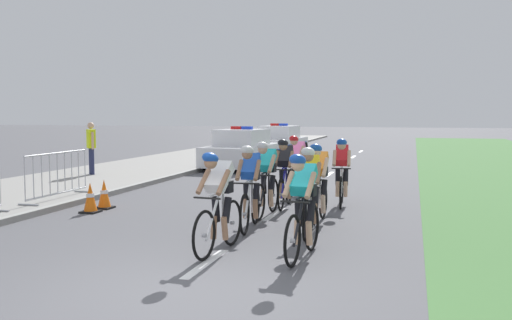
# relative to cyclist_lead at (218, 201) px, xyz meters

# --- Properties ---
(ground_plane) EXTENTS (160.00, 160.00, 0.00)m
(ground_plane) POSITION_rel_cyclist_lead_xyz_m (0.03, -2.11, -0.79)
(ground_plane) COLOR #56565B
(sidewalk_slab) EXTENTS (4.58, 60.00, 0.12)m
(sidewalk_slab) POSITION_rel_cyclist_lead_xyz_m (-6.81, 11.89, -0.73)
(sidewalk_slab) COLOR gray
(sidewalk_slab) RESTS_ON ground
(kerb_edge) EXTENTS (0.16, 60.00, 0.13)m
(kerb_edge) POSITION_rel_cyclist_lead_xyz_m (-4.60, 11.89, -0.72)
(kerb_edge) COLOR #9E9E99
(kerb_edge) RESTS_ON ground
(lane_markings_centre) EXTENTS (0.14, 29.60, 0.01)m
(lane_markings_centre) POSITION_rel_cyclist_lead_xyz_m (0.03, 9.39, -0.78)
(lane_markings_centre) COLOR white
(lane_markings_centre) RESTS_ON ground
(cyclist_lead) EXTENTS (0.45, 1.72, 1.56)m
(cyclist_lead) POSITION_rel_cyclist_lead_xyz_m (0.00, 0.00, 0.00)
(cyclist_lead) COLOR black
(cyclist_lead) RESTS_ON ground
(cyclist_second) EXTENTS (0.45, 1.72, 1.56)m
(cyclist_second) POSITION_rel_cyclist_lead_xyz_m (1.28, -0.00, 0.00)
(cyclist_second) COLOR black
(cyclist_second) RESTS_ON ground
(cyclist_third) EXTENTS (0.44, 1.72, 1.56)m
(cyclist_third) POSITION_rel_cyclist_lead_xyz_m (-0.02, 1.77, 0.00)
(cyclist_third) COLOR black
(cyclist_third) RESTS_ON ground
(cyclist_fourth) EXTENTS (0.43, 1.72, 1.56)m
(cyclist_fourth) POSITION_rel_cyclist_lead_xyz_m (1.09, 1.58, 0.00)
(cyclist_fourth) COLOR black
(cyclist_fourth) RESTS_ON ground
(cyclist_fifth) EXTENTS (0.42, 1.72, 1.56)m
(cyclist_fifth) POSITION_rel_cyclist_lead_xyz_m (-0.06, 3.10, 0.00)
(cyclist_fifth) COLOR black
(cyclist_fifth) RESTS_ON ground
(cyclist_sixth) EXTENTS (0.42, 1.72, 1.56)m
(cyclist_sixth) POSITION_rel_cyclist_lead_xyz_m (1.07, 2.64, 0.00)
(cyclist_sixth) COLOR black
(cyclist_sixth) RESTS_ON ground
(cyclist_seventh) EXTENTS (0.43, 1.72, 1.56)m
(cyclist_seventh) POSITION_rel_cyclist_lead_xyz_m (0.07, 4.25, 0.00)
(cyclist_seventh) COLOR black
(cyclist_seventh) RESTS_ON ground
(cyclist_eighth) EXTENTS (0.44, 1.72, 1.56)m
(cyclist_eighth) POSITION_rel_cyclist_lead_xyz_m (1.24, 4.85, 0.00)
(cyclist_eighth) COLOR black
(cyclist_eighth) RESTS_ON ground
(cyclist_ninth) EXTENTS (0.45, 1.72, 1.56)m
(cyclist_ninth) POSITION_rel_cyclist_lead_xyz_m (-0.07, 6.27, 0.00)
(cyclist_ninth) COLOR black
(cyclist_ninth) RESTS_ON ground
(police_car_nearest) EXTENTS (2.30, 4.54, 1.59)m
(police_car_nearest) POSITION_rel_cyclist_lead_xyz_m (-3.47, 12.68, -0.11)
(police_car_nearest) COLOR white
(police_car_nearest) RESTS_ON ground
(police_car_second) EXTENTS (2.18, 4.49, 1.59)m
(police_car_second) POSITION_rel_cyclist_lead_xyz_m (-3.47, 18.86, -0.11)
(police_car_second) COLOR white
(police_car_second) RESTS_ON ground
(crowd_barrier_middle) EXTENTS (0.51, 2.32, 1.07)m
(crowd_barrier_middle) POSITION_rel_cyclist_lead_xyz_m (-5.11, 3.39, -0.14)
(crowd_barrier_middle) COLOR #B7BABF
(crowd_barrier_middle) RESTS_ON sidewalk_slab
(traffic_cone_mid) EXTENTS (0.36, 0.36, 0.64)m
(traffic_cone_mid) POSITION_rel_cyclist_lead_xyz_m (-3.74, 2.54, -0.48)
(traffic_cone_mid) COLOR black
(traffic_cone_mid) RESTS_ON ground
(traffic_cone_far) EXTENTS (0.36, 0.36, 0.64)m
(traffic_cone_far) POSITION_rel_cyclist_lead_xyz_m (-3.72, 3.07, -0.48)
(traffic_cone_far) COLOR black
(traffic_cone_far) RESTS_ON ground
(spectator_closest) EXTENTS (0.42, 0.43, 1.68)m
(spectator_closest) POSITION_rel_cyclist_lead_xyz_m (-7.18, 8.17, 0.30)
(spectator_closest) COLOR #23284C
(spectator_closest) RESTS_ON sidewalk_slab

